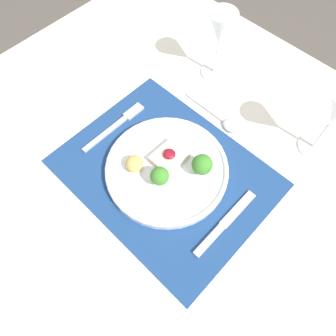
% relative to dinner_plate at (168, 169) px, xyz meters
% --- Properties ---
extents(ground_plane, '(8.00, 8.00, 0.00)m').
position_rel_dinner_plate_xyz_m(ground_plane, '(-0.00, -0.01, -0.78)').
color(ground_plane, '#4C4742').
extents(dining_table, '(1.25, 1.15, 0.76)m').
position_rel_dinner_plate_xyz_m(dining_table, '(-0.00, -0.01, -0.11)').
color(dining_table, white).
rests_on(dining_table, ground_plane).
extents(placemat, '(0.48, 0.37, 0.00)m').
position_rel_dinner_plate_xyz_m(placemat, '(-0.00, -0.01, -0.02)').
color(placemat, navy).
rests_on(placemat, dining_table).
extents(dinner_plate, '(0.29, 0.29, 0.07)m').
position_rel_dinner_plate_xyz_m(dinner_plate, '(0.00, 0.00, 0.00)').
color(dinner_plate, silver).
rests_on(dinner_plate, placemat).
extents(fork, '(0.02, 0.20, 0.01)m').
position_rel_dinner_plate_xyz_m(fork, '(-0.19, 0.01, -0.01)').
color(fork, '#B2B2B7').
rests_on(fork, placemat).
extents(knife, '(0.02, 0.20, 0.01)m').
position_rel_dinner_plate_xyz_m(knife, '(0.18, -0.02, -0.01)').
color(knife, '#B2B2B7').
rests_on(knife, placemat).
extents(spoon, '(0.18, 0.04, 0.01)m').
position_rel_dinner_plate_xyz_m(spoon, '(0.01, 0.21, -0.01)').
color(spoon, '#B2B2B7').
rests_on(spoon, dining_table).
extents(wine_glass_far, '(0.07, 0.07, 0.19)m').
position_rel_dinner_plate_xyz_m(wine_glass_far, '(-0.13, 0.32, 0.12)').
color(wine_glass_far, white).
rests_on(wine_glass_far, dining_table).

